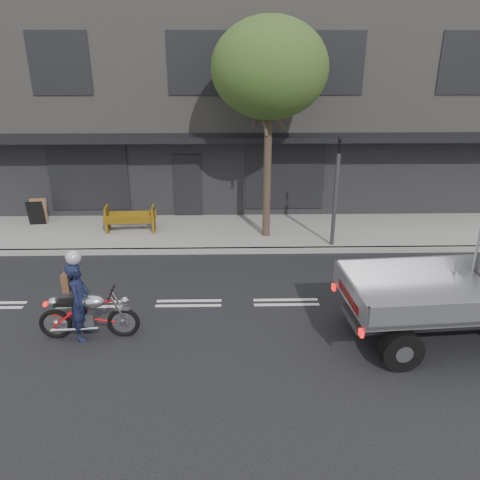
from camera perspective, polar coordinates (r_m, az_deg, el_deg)
name	(u,v)px	position (r m, az deg, el deg)	size (l,w,h in m)	color
ground	(189,303)	(11.66, -6.27, -7.69)	(80.00, 80.00, 0.00)	black
sidewalk	(200,232)	(15.87, -4.91, 0.95)	(32.00, 3.20, 0.15)	gray
kerb	(197,251)	(14.40, -5.28, -1.33)	(32.00, 0.20, 0.15)	gray
building_main	(206,95)	(21.49, -4.18, 17.23)	(26.00, 10.00, 8.00)	slate
street_tree	(270,69)	(14.35, 3.62, 20.05)	(3.40, 3.40, 6.74)	#382B21
traffic_light_pole	(335,198)	(14.40, 11.54, 5.00)	(0.12, 0.12, 3.50)	#2D2D30
motorcycle	(89,314)	(10.57, -17.98, -8.55)	(2.14, 0.62, 1.10)	black
rider	(80,301)	(10.47, -18.97, -7.08)	(0.64, 0.42, 1.74)	#121832
construction_barrier	(129,221)	(15.74, -13.39, 2.29)	(1.64, 0.66, 0.92)	orange
sandwich_board	(36,213)	(17.60, -23.63, 3.02)	(0.55, 0.37, 0.87)	black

